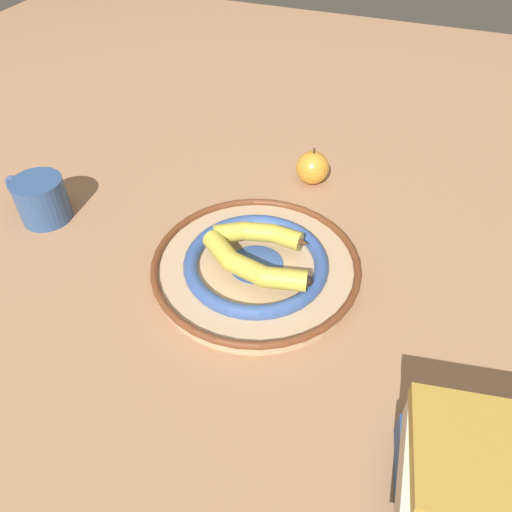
% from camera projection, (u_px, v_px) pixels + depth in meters
% --- Properties ---
extents(ground_plane, '(2.80, 2.80, 0.00)m').
position_uv_depth(ground_plane, '(266.00, 294.00, 0.82)').
color(ground_plane, '#A87A56').
extents(decorative_bowl, '(0.35, 0.35, 0.04)m').
position_uv_depth(decorative_bowl, '(256.00, 266.00, 0.84)').
color(decorative_bowl, tan).
rests_on(decorative_bowl, ground_plane).
extents(banana_a, '(0.21, 0.09, 0.03)m').
position_uv_depth(banana_a, '(248.00, 265.00, 0.79)').
color(banana_a, gold).
rests_on(banana_a, decorative_bowl).
extents(banana_b, '(0.17, 0.07, 0.03)m').
position_uv_depth(banana_b, '(260.00, 234.00, 0.85)').
color(banana_b, gold).
rests_on(banana_b, decorative_bowl).
extents(book_stack, '(0.22, 0.18, 0.10)m').
position_uv_depth(book_stack, '(493.00, 486.00, 0.55)').
color(book_stack, '#2D4C84').
rests_on(book_stack, ground_plane).
extents(coffee_mug, '(0.14, 0.09, 0.09)m').
position_uv_depth(coffee_mug, '(41.00, 199.00, 0.94)').
color(coffee_mug, '#335184').
rests_on(coffee_mug, ground_plane).
extents(apple, '(0.07, 0.07, 0.08)m').
position_uv_depth(apple, '(312.00, 168.00, 1.03)').
color(apple, gold).
rests_on(apple, ground_plane).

